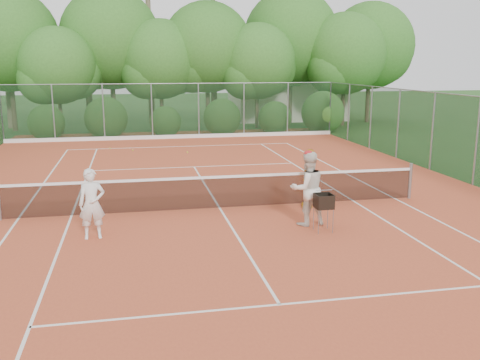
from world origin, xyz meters
name	(u,v)px	position (x,y,z in m)	size (l,w,h in m)	color
ground	(220,209)	(0.00, 0.00, 0.00)	(120.00, 120.00, 0.00)	#22491A
clay_court	(220,209)	(0.00, 0.00, 0.01)	(18.00, 36.00, 0.02)	#BE4E2B
club_building	(287,99)	(9.00, 24.00, 1.50)	(8.00, 5.00, 3.00)	beige
tennis_net	(220,191)	(0.00, 0.00, 0.53)	(11.97, 0.10, 1.10)	gray
player_white	(92,204)	(-3.39, -2.02, 0.86)	(0.61, 0.40, 1.68)	white
player_center_grp	(307,188)	(1.95, -1.99, 0.98)	(1.01, 0.84, 1.95)	silver
player_yellow	(309,178)	(2.56, -0.34, 0.87)	(1.00, 0.42, 1.71)	gold
ball_hopper	(324,202)	(2.17, -2.62, 0.77)	(0.41, 0.41, 0.95)	gray
stray_ball_a	(110,148)	(-3.48, 11.77, 0.05)	(0.07, 0.07, 0.07)	#B5D331
stray_ball_b	(133,150)	(-2.39, 10.94, 0.05)	(0.07, 0.07, 0.07)	gold
stray_ball_c	(187,152)	(0.09, 9.87, 0.05)	(0.07, 0.07, 0.07)	#CCDD33
court_markings	(220,208)	(0.00, 0.00, 0.02)	(11.03, 23.83, 0.01)	white
fence_back	(176,111)	(0.00, 15.00, 1.52)	(18.07, 0.07, 3.00)	#19381E
tropical_treeline	(190,47)	(1.43, 20.22, 5.11)	(32.10, 8.49, 15.03)	brown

